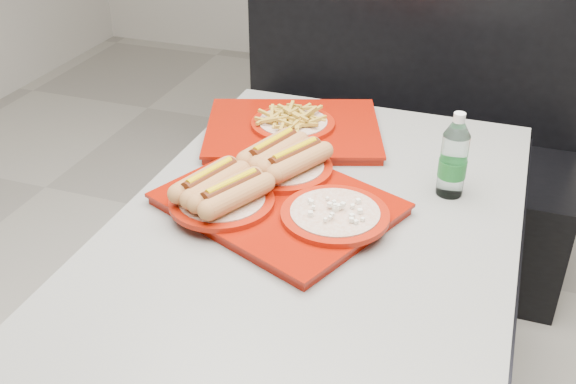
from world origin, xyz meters
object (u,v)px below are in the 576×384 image
(tray_far, at_px, (293,126))
(tray_near, at_px, (273,191))
(booth_bench, at_px, (396,151))
(diner_table, at_px, (312,283))
(water_bottle, at_px, (453,160))

(tray_far, bearing_deg, tray_near, -78.12)
(booth_bench, bearing_deg, tray_far, -106.37)
(diner_table, bearing_deg, water_bottle, 42.23)
(tray_far, relative_size, water_bottle, 2.73)
(diner_table, xyz_separation_m, booth_bench, (0.00, 1.09, -0.18))
(booth_bench, bearing_deg, water_bottle, -72.21)
(diner_table, relative_size, booth_bench, 1.05)
(diner_table, relative_size, water_bottle, 6.61)
(tray_near, height_order, tray_far, tray_near)
(booth_bench, distance_m, tray_far, 0.79)
(tray_near, bearing_deg, water_bottle, 26.53)
(booth_bench, distance_m, tray_near, 1.12)
(tray_far, xyz_separation_m, water_bottle, (0.47, -0.18, 0.06))
(booth_bench, xyz_separation_m, water_bottle, (0.27, -0.85, 0.44))
(diner_table, bearing_deg, tray_far, 114.55)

